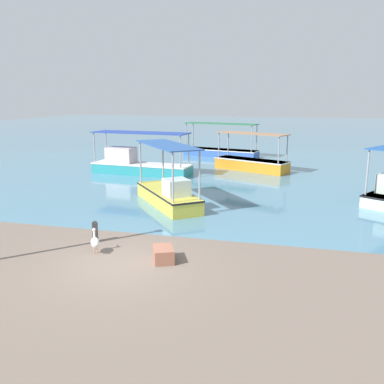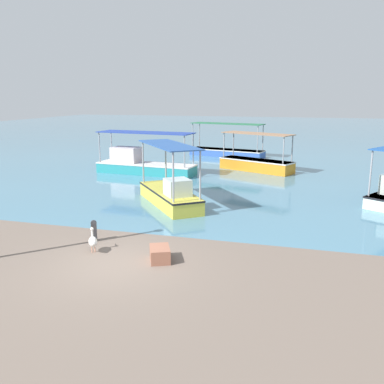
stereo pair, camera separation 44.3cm
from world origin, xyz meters
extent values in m
plane|color=#716256|center=(0.00, 0.00, 0.00)|extent=(120.00, 120.00, 0.00)
cube|color=teal|center=(0.00, 48.00, 0.00)|extent=(110.00, 90.00, 0.00)
cylinder|color=#99999E|center=(8.07, 9.28, 1.63)|extent=(0.08, 0.08, 2.10)
cube|color=#375FB3|center=(-1.61, 24.34, 0.30)|extent=(6.57, 2.83, 0.59)
cube|color=silver|center=(-1.61, 24.34, 0.55)|extent=(6.61, 2.88, 0.08)
cylinder|color=#99999E|center=(-4.63, 24.33, 1.65)|extent=(0.08, 0.08, 2.13)
cylinder|color=#99999E|center=(-4.36, 25.58, 1.65)|extent=(0.08, 0.08, 2.13)
cylinder|color=#99999E|center=(1.13, 23.09, 1.65)|extent=(0.08, 0.08, 2.13)
cylinder|color=#99999E|center=(1.40, 24.34, 1.65)|extent=(0.08, 0.08, 2.13)
cube|color=#256643|center=(-1.61, 24.34, 2.74)|extent=(6.39, 2.89, 0.05)
cube|color=gold|center=(-0.89, 7.39, 0.35)|extent=(4.25, 4.83, 0.68)
cube|color=black|center=(-0.89, 7.39, 0.65)|extent=(4.31, 4.88, 0.08)
cylinder|color=#99999E|center=(-2.76, 8.78, 1.75)|extent=(0.08, 0.08, 2.12)
cylinder|color=#99999E|center=(-1.82, 9.53, 1.75)|extent=(0.08, 0.08, 2.12)
cylinder|color=#99999E|center=(0.04, 5.25, 1.75)|extent=(0.08, 0.08, 2.12)
cylinder|color=#99999E|center=(0.99, 6.00, 1.75)|extent=(0.08, 0.08, 2.12)
cube|color=#2A5193|center=(-0.89, 7.39, 2.83)|extent=(4.20, 4.73, 0.05)
cube|color=silver|center=(-0.19, 6.50, 1.06)|extent=(1.46, 1.47, 0.75)
cube|color=teal|center=(-5.05, 14.72, 0.35)|extent=(6.73, 2.32, 0.69)
cube|color=silver|center=(-5.05, 14.72, 0.65)|extent=(6.78, 2.37, 0.08)
cylinder|color=#99999E|center=(-1.95, 15.16, 1.69)|extent=(0.08, 0.08, 1.99)
cylinder|color=#99999E|center=(-2.08, 13.70, 1.69)|extent=(0.08, 0.08, 1.99)
cylinder|color=#99999E|center=(-8.02, 15.74, 1.69)|extent=(0.08, 0.08, 1.99)
cylinder|color=#99999E|center=(-8.16, 14.27, 1.69)|extent=(0.08, 0.08, 1.99)
cube|color=#233B93|center=(-5.05, 14.72, 2.71)|extent=(6.54, 2.40, 0.05)
cube|color=beige|center=(-6.53, 14.86, 1.19)|extent=(1.92, 1.36, 1.00)
cube|color=orange|center=(1.79, 17.79, 0.40)|extent=(5.29, 3.40, 0.79)
cube|color=silver|center=(1.79, 17.79, 0.75)|extent=(5.34, 3.45, 0.08)
cylinder|color=#99999E|center=(-0.58, 18.20, 1.66)|extent=(0.08, 0.08, 1.73)
cylinder|color=#99999E|center=(-0.10, 19.27, 1.66)|extent=(0.08, 0.08, 1.73)
cylinder|color=#99999E|center=(3.67, 16.30, 1.66)|extent=(0.08, 0.08, 1.73)
cylinder|color=#99999E|center=(4.15, 17.37, 1.66)|extent=(0.08, 0.08, 1.73)
cube|color=#936D51|center=(1.79, 17.79, 2.55)|extent=(5.15, 3.41, 0.05)
cylinder|color=#E0997A|center=(-1.28, 0.70, 0.11)|extent=(0.03, 0.03, 0.22)
cylinder|color=#E0997A|center=(-1.20, 0.76, 0.11)|extent=(0.03, 0.03, 0.22)
ellipsoid|color=white|center=(-1.25, 0.75, 0.36)|extent=(0.54, 0.62, 0.32)
ellipsoid|color=white|center=(-1.12, 0.54, 0.38)|extent=(0.19, 0.20, 0.10)
cylinder|color=white|center=(-1.34, 0.88, 0.58)|extent=(0.07, 0.07, 0.26)
sphere|color=white|center=(-1.34, 0.88, 0.74)|extent=(0.11, 0.11, 0.11)
cone|color=#E5933F|center=(-1.43, 1.02, 0.73)|extent=(0.21, 0.28, 0.06)
cylinder|color=#47474C|center=(-1.77, 1.77, 0.31)|extent=(0.20, 0.20, 0.63)
sphere|color=#4C4C51|center=(-1.77, 1.77, 0.65)|extent=(0.21, 0.21, 0.21)
cube|color=#975F49|center=(1.13, 0.65, 0.22)|extent=(0.91, 1.06, 0.44)
camera|label=1|loc=(5.17, -11.28, 5.06)|focal=40.00mm
camera|label=2|loc=(5.60, -11.17, 5.06)|focal=40.00mm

